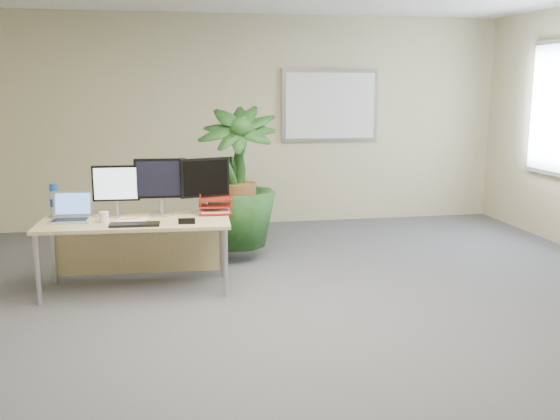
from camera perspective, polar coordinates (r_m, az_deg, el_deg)
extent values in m
plane|color=#4D4D52|center=(4.57, 2.69, -11.90)|extent=(8.00, 8.00, 0.00)
cube|color=#C6B78C|center=(8.16, -3.72, 8.06)|extent=(7.00, 0.04, 2.70)
cube|color=#AFAFB4|center=(8.36, 4.60, 9.49)|extent=(1.30, 0.03, 0.95)
cube|color=white|center=(8.34, 4.63, 9.49)|extent=(1.20, 0.01, 0.85)
cube|color=tan|center=(5.64, -13.12, -1.09)|extent=(1.69, 0.78, 0.03)
cube|color=tan|center=(6.02, -12.71, -3.41)|extent=(1.56, 0.10, 0.49)
cylinder|color=#ACADB1|center=(5.56, -21.29, -5.13)|extent=(0.04, 0.04, 0.61)
cylinder|color=#ACADB1|center=(5.41, -5.00, -4.85)|extent=(0.04, 0.04, 0.61)
cylinder|color=#ACADB1|center=(6.13, -20.00, -3.58)|extent=(0.04, 0.04, 0.61)
cylinder|color=#ACADB1|center=(5.98, -5.27, -3.28)|extent=(0.04, 0.04, 0.61)
imported|color=#183B15|center=(6.48, -3.95, 1.90)|extent=(1.03, 1.03, 1.50)
cylinder|color=#ACADB1|center=(5.87, -14.64, -0.44)|extent=(0.19, 0.19, 0.02)
cylinder|color=#ACADB1|center=(5.86, -14.67, 0.19)|extent=(0.04, 0.04, 0.11)
cube|color=black|center=(5.82, -14.78, 2.38)|extent=(0.42, 0.06, 0.32)
cube|color=white|center=(5.80, -14.81, 2.35)|extent=(0.38, 0.02, 0.28)
cylinder|color=#ACADB1|center=(5.83, -10.75, -0.34)|extent=(0.21, 0.21, 0.02)
cylinder|color=#ACADB1|center=(5.82, -10.78, 0.38)|extent=(0.04, 0.04, 0.13)
cube|color=black|center=(5.78, -10.87, 2.86)|extent=(0.47, 0.07, 0.36)
cube|color=black|center=(5.75, -10.88, 2.82)|extent=(0.42, 0.03, 0.32)
cylinder|color=#ACADB1|center=(5.84, -6.81, -0.21)|extent=(0.21, 0.21, 0.02)
cylinder|color=#ACADB1|center=(5.82, -6.83, 0.51)|extent=(0.04, 0.04, 0.13)
cube|color=black|center=(5.78, -6.88, 2.97)|extent=(0.46, 0.16, 0.36)
cube|color=black|center=(5.76, -6.80, 2.94)|extent=(0.41, 0.12, 0.32)
cube|color=silver|center=(5.75, -18.61, -0.91)|extent=(0.35, 0.26, 0.02)
cube|color=black|center=(5.74, -18.64, -0.83)|extent=(0.30, 0.17, 0.00)
cube|color=silver|center=(5.87, -18.42, 0.58)|extent=(0.34, 0.08, 0.23)
cube|color=#5B8DEA|center=(5.87, -18.43, 0.56)|extent=(0.30, 0.06, 0.18)
cube|color=black|center=(5.42, -13.15, -1.30)|extent=(0.42, 0.16, 0.02)
cylinder|color=white|center=(5.62, -15.79, -0.63)|extent=(0.08, 0.08, 0.09)
torus|color=white|center=(5.63, -16.25, -0.65)|extent=(0.06, 0.02, 0.06)
cube|color=white|center=(5.64, -13.30, -0.89)|extent=(0.29, 0.24, 0.01)
cylinder|color=orange|center=(5.65, -13.60, -0.77)|extent=(0.15, 0.05, 0.01)
cylinder|color=yellow|center=(5.56, -11.47, -0.96)|extent=(0.13, 0.04, 0.02)
cylinder|color=silver|center=(6.01, -19.93, 0.55)|extent=(0.07, 0.07, 0.23)
cylinder|color=#1842B6|center=(5.98, -20.02, 1.94)|extent=(0.07, 0.07, 0.06)
cylinder|color=#1842B6|center=(6.01, -19.93, 0.65)|extent=(0.08, 0.08, 0.07)
cube|color=maroon|center=(5.81, -5.92, -0.21)|extent=(0.31, 0.24, 0.01)
cube|color=maroon|center=(5.80, -5.93, 0.41)|extent=(0.31, 0.24, 0.01)
cube|color=maroon|center=(5.79, -5.95, 1.03)|extent=(0.31, 0.24, 0.01)
cube|color=white|center=(5.81, -5.92, -0.08)|extent=(0.28, 0.21, 0.02)
cube|color=black|center=(5.41, -8.52, -1.01)|extent=(0.15, 0.05, 0.05)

